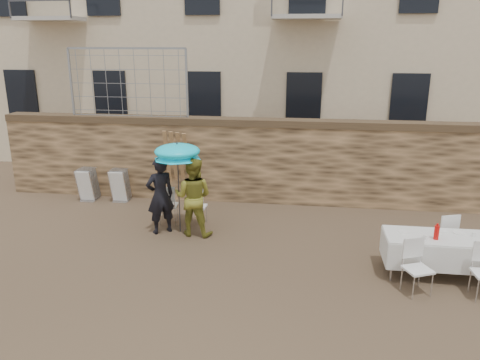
# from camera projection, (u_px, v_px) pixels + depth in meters

# --- Properties ---
(ground) EXTENTS (80.00, 80.00, 0.00)m
(ground) POSITION_uv_depth(u_px,v_px,m) (199.00, 292.00, 8.09)
(ground) COLOR brown
(ground) RESTS_ON ground
(stone_wall) EXTENTS (13.00, 0.50, 2.20)m
(stone_wall) POSITION_uv_depth(u_px,v_px,m) (240.00, 161.00, 12.52)
(stone_wall) COLOR brown
(stone_wall) RESTS_ON ground
(chain_link_fence) EXTENTS (3.20, 0.06, 1.80)m
(chain_link_fence) POSITION_uv_depth(u_px,v_px,m) (128.00, 83.00, 12.36)
(chain_link_fence) COLOR gray
(chain_link_fence) RESTS_ON stone_wall
(man_suit) EXTENTS (0.76, 0.72, 1.75)m
(man_suit) POSITION_uv_depth(u_px,v_px,m) (160.00, 196.00, 10.40)
(man_suit) COLOR black
(man_suit) RESTS_ON ground
(woman_dress) EXTENTS (0.92, 0.74, 1.77)m
(woman_dress) POSITION_uv_depth(u_px,v_px,m) (193.00, 197.00, 10.29)
(woman_dress) COLOR #AAA634
(woman_dress) RESTS_ON ground
(umbrella) EXTENTS (1.04, 1.04, 1.93)m
(umbrella) POSITION_uv_depth(u_px,v_px,m) (177.00, 154.00, 10.17)
(umbrella) COLOR #3F3F44
(umbrella) RESTS_ON ground
(couple_chair_left) EXTENTS (0.53, 0.53, 0.96)m
(couple_chair_left) POSITION_uv_depth(u_px,v_px,m) (168.00, 204.00, 11.03)
(couple_chair_left) COLOR white
(couple_chair_left) RESTS_ON ground
(couple_chair_right) EXTENTS (0.49, 0.49, 0.96)m
(couple_chair_right) POSITION_uv_depth(u_px,v_px,m) (197.00, 206.00, 10.94)
(couple_chair_right) COLOR white
(couple_chair_right) RESTS_ON ground
(banquet_table) EXTENTS (2.10, 0.85, 0.78)m
(banquet_table) POSITION_uv_depth(u_px,v_px,m) (445.00, 239.00, 8.48)
(banquet_table) COLOR silver
(banquet_table) RESTS_ON ground
(soda_bottle) EXTENTS (0.09, 0.09, 0.26)m
(soda_bottle) POSITION_uv_depth(u_px,v_px,m) (437.00, 232.00, 8.32)
(soda_bottle) COLOR red
(soda_bottle) RESTS_ON banquet_table
(table_chair_front_left) EXTENTS (0.63, 0.63, 0.96)m
(table_chair_front_left) POSITION_uv_depth(u_px,v_px,m) (418.00, 268.00, 7.92)
(table_chair_front_left) COLOR white
(table_chair_front_left) RESTS_ON ground
(table_chair_back) EXTENTS (0.61, 0.61, 0.96)m
(table_chair_back) POSITION_uv_depth(u_px,v_px,m) (443.00, 235.00, 9.28)
(table_chair_back) COLOR white
(table_chair_back) RESTS_ON ground
(chair_stack_left) EXTENTS (0.46, 0.55, 0.92)m
(chair_stack_left) POSITION_uv_depth(u_px,v_px,m) (91.00, 182.00, 12.85)
(chair_stack_left) COLOR white
(chair_stack_left) RESTS_ON ground
(chair_stack_right) EXTENTS (0.46, 0.47, 0.92)m
(chair_stack_right) POSITION_uv_depth(u_px,v_px,m) (122.00, 183.00, 12.73)
(chair_stack_right) COLOR white
(chair_stack_right) RESTS_ON ground
(wood_planks) EXTENTS (0.70, 0.20, 2.00)m
(wood_planks) POSITION_uv_depth(u_px,v_px,m) (179.00, 166.00, 12.42)
(wood_planks) COLOR #A37749
(wood_planks) RESTS_ON ground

